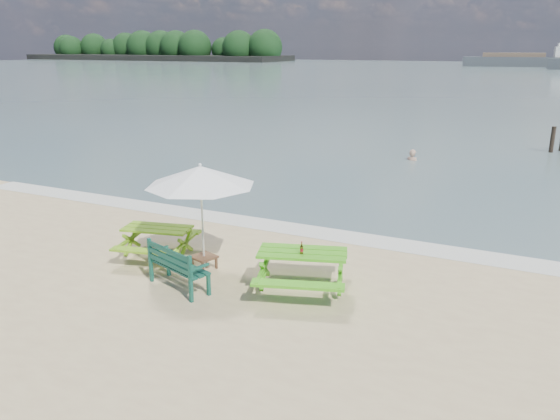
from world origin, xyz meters
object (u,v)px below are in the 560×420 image
at_px(side_table, 204,262).
at_px(beer_bottle, 302,250).
at_px(swimmer, 412,168).
at_px(patio_umbrella, 200,176).
at_px(park_bench, 179,275).
at_px(picnic_table_right, 302,272).
at_px(picnic_table_left, 158,243).

distance_m(side_table, beer_bottle, 2.44).
bearing_deg(swimmer, patio_umbrella, -96.28).
bearing_deg(park_bench, picnic_table_right, 23.19).
distance_m(picnic_table_left, picnic_table_right, 3.58).
bearing_deg(park_bench, picnic_table_left, 140.26).
xyz_separation_m(patio_umbrella, beer_bottle, (2.32, -0.19, -1.15)).
bearing_deg(swimmer, park_bench, -95.50).
relative_size(picnic_table_right, park_bench, 1.52).
bearing_deg(patio_umbrella, park_bench, -85.03).
bearing_deg(picnic_table_right, side_table, 178.25).
height_order(park_bench, patio_umbrella, patio_umbrella).
relative_size(picnic_table_right, beer_bottle, 9.50).
bearing_deg(park_bench, side_table, 94.97).
bearing_deg(picnic_table_right, patio_umbrella, 178.25).
relative_size(park_bench, beer_bottle, 6.25).
distance_m(picnic_table_left, beer_bottle, 3.66).
bearing_deg(park_bench, swimmer, 84.50).
height_order(picnic_table_right, park_bench, park_bench).
distance_m(patio_umbrella, swimmer, 13.70).
distance_m(park_bench, beer_bottle, 2.46).
xyz_separation_m(picnic_table_left, side_table, (1.28, -0.13, -0.19)).
distance_m(patio_umbrella, beer_bottle, 2.60).
height_order(side_table, beer_bottle, beer_bottle).
bearing_deg(patio_umbrella, swimmer, 83.72).
xyz_separation_m(patio_umbrella, swimmer, (1.48, 13.42, -2.36)).
bearing_deg(side_table, park_bench, -85.03).
bearing_deg(park_bench, beer_bottle, 20.28).
height_order(beer_bottle, swimmer, beer_bottle).
height_order(park_bench, beer_bottle, beer_bottle).
xyz_separation_m(park_bench, patio_umbrella, (-0.09, 1.01, 1.76)).
bearing_deg(beer_bottle, park_bench, -159.72).
height_order(patio_umbrella, beer_bottle, patio_umbrella).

